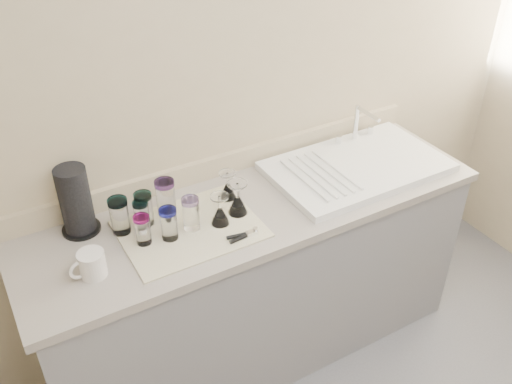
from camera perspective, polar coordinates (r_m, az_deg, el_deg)
counter_unit at (r=2.74m, az=-0.06°, el=-8.82°), size 2.06×0.62×0.90m
sink_unit at (r=2.72m, az=10.05°, el=2.59°), size 0.82×0.50×0.22m
dish_towel at (r=2.33m, az=-6.61°, el=-3.69°), size 0.55×0.42×0.01m
tumbler_teal at (r=2.31m, az=-13.49°, el=-2.31°), size 0.08×0.08×0.16m
tumbler_cyan at (r=2.34m, az=-11.13°, el=-1.64°), size 0.07×0.07×0.14m
tumbler_purple at (r=2.37m, az=-9.02°, el=-0.56°), size 0.08×0.08×0.16m
tumbler_magenta at (r=2.24m, az=-11.27°, el=-3.69°), size 0.06×0.06×0.13m
tumbler_blue at (r=2.24m, az=-8.71°, el=-3.14°), size 0.07×0.07×0.14m
tumbler_lavender at (r=2.28m, az=-6.52°, el=-2.12°), size 0.07×0.07×0.14m
tumbler_extra at (r=2.32m, az=-11.38°, el=-2.23°), size 0.06×0.06×0.13m
goblet_back_right at (r=2.46m, az=-2.85°, el=0.28°), size 0.07×0.07×0.13m
goblet_front_left at (r=2.31m, az=-3.62°, el=-2.21°), size 0.08×0.08×0.14m
goblet_front_right at (r=2.37m, az=-1.85°, el=-1.07°), size 0.08×0.08×0.15m
can_opener at (r=2.26m, az=-1.32°, el=-4.38°), size 0.13×0.05×0.02m
white_mug at (r=2.16m, az=-16.15°, el=-6.97°), size 0.15×0.11×0.10m
paper_towel_roll at (r=2.34m, az=-17.59°, el=-0.90°), size 0.15×0.15×0.29m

